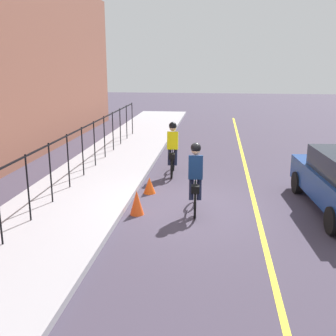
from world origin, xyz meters
The scene contains 8 objects.
ground_plane centered at (0.00, 0.00, 0.00)m, with size 80.00×80.00×0.00m, color #3B3443.
lane_line_centre centered at (0.00, -1.60, 0.00)m, with size 36.00×0.12×0.01m, color yellow.
sidewalk centered at (0.00, 3.40, 0.07)m, with size 40.00×3.20×0.15m, color #959298.
iron_fence centered at (1.00, 3.80, 1.28)m, with size 18.48×0.04×1.60m.
cyclist_lead centered at (3.24, 0.96, 0.91)m, with size 1.71×0.38×1.83m.
cyclist_follow centered at (-0.23, -0.01, 0.91)m, with size 1.71×0.38×1.83m.
traffic_cone_near centered at (1.16, 1.42, 0.24)m, with size 0.36×0.36×0.49m, color #ED4F12.
traffic_cone_far centered at (-0.58, 1.46, 0.32)m, with size 0.36×0.36×0.63m, color #F84F19.
Camera 1 is at (-10.24, -0.51, 3.81)m, focal length 43.80 mm.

